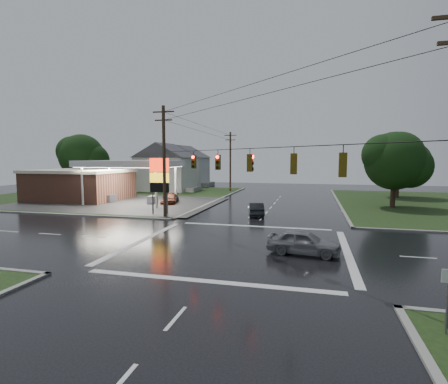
% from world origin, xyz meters
% --- Properties ---
extents(ground, '(120.00, 120.00, 0.00)m').
position_xyz_m(ground, '(0.00, 0.00, 0.00)').
color(ground, black).
rests_on(ground, ground).
extents(grass_nw, '(36.00, 36.00, 0.08)m').
position_xyz_m(grass_nw, '(-26.00, 26.00, 0.04)').
color(grass_nw, black).
rests_on(grass_nw, ground).
extents(gas_station, '(26.20, 18.00, 5.60)m').
position_xyz_m(gas_station, '(-25.68, 19.70, 2.55)').
color(gas_station, '#2D2D2D').
rests_on(gas_station, ground).
extents(pylon_sign, '(2.00, 0.35, 6.00)m').
position_xyz_m(pylon_sign, '(-10.50, 10.50, 4.01)').
color(pylon_sign, '#59595E').
rests_on(pylon_sign, ground).
extents(utility_pole_nw, '(2.20, 0.32, 11.00)m').
position_xyz_m(utility_pole_nw, '(-9.50, 9.50, 5.72)').
color(utility_pole_nw, '#382619').
rests_on(utility_pole_nw, ground).
extents(utility_pole_n, '(2.20, 0.32, 10.50)m').
position_xyz_m(utility_pole_n, '(-9.50, 38.00, 5.47)').
color(utility_pole_n, '#382619').
rests_on(utility_pole_n, ground).
extents(traffic_signals, '(26.87, 26.87, 1.47)m').
position_xyz_m(traffic_signals, '(0.02, -0.02, 6.48)').
color(traffic_signals, black).
rests_on(traffic_signals, ground).
extents(house_near, '(11.05, 8.48, 8.60)m').
position_xyz_m(house_near, '(-20.95, 36.00, 4.41)').
color(house_near, silver).
rests_on(house_near, ground).
extents(house_far, '(11.05, 8.48, 8.60)m').
position_xyz_m(house_far, '(-21.95, 48.00, 4.41)').
color(house_far, silver).
rests_on(house_far, ground).
extents(tree_nw_behind, '(8.93, 7.60, 10.00)m').
position_xyz_m(tree_nw_behind, '(-33.84, 29.99, 6.18)').
color(tree_nw_behind, black).
rests_on(tree_nw_behind, ground).
extents(tree_ne_near, '(7.99, 6.80, 8.98)m').
position_xyz_m(tree_ne_near, '(14.14, 21.99, 5.56)').
color(tree_ne_near, black).
rests_on(tree_ne_near, ground).
extents(tree_ne_far, '(8.46, 7.20, 9.80)m').
position_xyz_m(tree_ne_far, '(17.15, 33.99, 6.18)').
color(tree_ne_far, black).
rests_on(tree_ne_far, ground).
extents(car_north, '(2.28, 4.31, 1.35)m').
position_xyz_m(car_north, '(-0.80, 12.78, 0.67)').
color(car_north, black).
rests_on(car_north, ground).
extents(car_crossing, '(4.65, 2.40, 1.51)m').
position_xyz_m(car_crossing, '(4.34, -0.97, 0.76)').
color(car_crossing, slate).
rests_on(car_crossing, ground).
extents(car_pump, '(2.77, 4.79, 1.31)m').
position_xyz_m(car_pump, '(-13.06, 19.10, 0.65)').
color(car_pump, '#4F2012').
rests_on(car_pump, ground).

